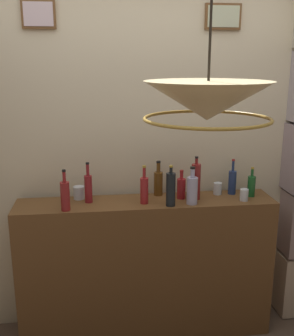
# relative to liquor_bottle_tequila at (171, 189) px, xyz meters

# --- Properties ---
(panelled_rear_partition) EXTENTS (3.05, 0.15, 2.61)m
(panelled_rear_partition) POSITION_rel_liquor_bottle_tequila_xyz_m (-0.15, 0.35, 0.24)
(panelled_rear_partition) COLOR beige
(panelled_rear_partition) RESTS_ON ground
(bar_shelf_unit) EXTENTS (1.80, 0.33, 1.03)m
(bar_shelf_unit) POSITION_rel_liquor_bottle_tequila_xyz_m (-0.15, 0.11, -0.63)
(bar_shelf_unit) COLOR brown
(bar_shelf_unit) RESTS_ON ground
(liquor_bottle_tequila) EXTENTS (0.06, 0.06, 0.28)m
(liquor_bottle_tequila) POSITION_rel_liquor_bottle_tequila_xyz_m (0.00, 0.00, 0.00)
(liquor_bottle_tequila) COLOR black
(liquor_bottle_tequila) RESTS_ON bar_shelf_unit
(liquor_bottle_bourbon) EXTENTS (0.05, 0.05, 0.28)m
(liquor_bottle_bourbon) POSITION_rel_liquor_bottle_tequila_xyz_m (-0.54, 0.14, -0.01)
(liquor_bottle_bourbon) COLOR maroon
(liquor_bottle_bourbon) RESTS_ON bar_shelf_unit
(liquor_bottle_vodka) EXTENTS (0.07, 0.07, 0.26)m
(liquor_bottle_vodka) POSITION_rel_liquor_bottle_tequila_xyz_m (0.15, 0.02, -0.02)
(liquor_bottle_vodka) COLOR silver
(liquor_bottle_vodka) RESTS_ON bar_shelf_unit
(liquor_bottle_rye) EXTENTS (0.06, 0.06, 0.26)m
(liquor_bottle_rye) POSITION_rel_liquor_bottle_tequila_xyz_m (0.49, 0.19, -0.02)
(liquor_bottle_rye) COLOR navy
(liquor_bottle_rye) RESTS_ON bar_shelf_unit
(liquor_bottle_rum) EXTENTS (0.05, 0.05, 0.21)m
(liquor_bottle_rum) POSITION_rel_liquor_bottle_tequila_xyz_m (0.61, 0.12, -0.04)
(liquor_bottle_rum) COLOR #185623
(liquor_bottle_rum) RESTS_ON bar_shelf_unit
(liquor_bottle_whiskey) EXTENTS (0.06, 0.06, 0.31)m
(liquor_bottle_whiskey) POSITION_rel_liquor_bottle_tequila_xyz_m (0.20, 0.11, 0.01)
(liquor_bottle_whiskey) COLOR maroon
(liquor_bottle_whiskey) RESTS_ON bar_shelf_unit
(liquor_bottle_brandy) EXTENTS (0.06, 0.06, 0.21)m
(liquor_bottle_brandy) POSITION_rel_liquor_bottle_tequila_xyz_m (0.10, 0.14, -0.04)
(liquor_bottle_brandy) COLOR maroon
(liquor_bottle_brandy) RESTS_ON bar_shelf_unit
(liquor_bottle_scotch) EXTENTS (0.06, 0.06, 0.27)m
(liquor_bottle_scotch) POSITION_rel_liquor_bottle_tequila_xyz_m (-0.69, -0.00, -0.01)
(liquor_bottle_scotch) COLOR maroon
(liquor_bottle_scotch) RESTS_ON bar_shelf_unit
(liquor_bottle_port) EXTENTS (0.06, 0.06, 0.25)m
(liquor_bottle_port) POSITION_rel_liquor_bottle_tequila_xyz_m (-0.05, 0.23, -0.02)
(liquor_bottle_port) COLOR #5A3813
(liquor_bottle_port) RESTS_ON bar_shelf_unit
(liquor_bottle_vermouth) EXTENTS (0.06, 0.06, 0.26)m
(liquor_bottle_vermouth) POSITION_rel_liquor_bottle_tequila_xyz_m (-0.17, 0.07, -0.02)
(liquor_bottle_vermouth) COLOR maroon
(liquor_bottle_vermouth) RESTS_ON bar_shelf_unit
(glass_tumbler_rocks) EXTENTS (0.06, 0.06, 0.08)m
(glass_tumbler_rocks) POSITION_rel_liquor_bottle_tequila_xyz_m (0.52, 0.04, -0.08)
(glass_tumbler_rocks) COLOR silver
(glass_tumbler_rocks) RESTS_ON bar_shelf_unit
(glass_tumbler_highball) EXTENTS (0.06, 0.06, 0.09)m
(glass_tumbler_highball) POSITION_rel_liquor_bottle_tequila_xyz_m (0.38, 0.19, -0.07)
(glass_tumbler_highball) COLOR silver
(glass_tumbler_highball) RESTS_ON bar_shelf_unit
(glass_tumbler_shot) EXTENTS (0.08, 0.08, 0.09)m
(glass_tumbler_shot) POSITION_rel_liquor_bottle_tequila_xyz_m (-0.61, 0.22, -0.07)
(glass_tumbler_shot) COLOR silver
(glass_tumbler_shot) RESTS_ON bar_shelf_unit
(pendant_lamp) EXTENTS (0.60, 0.60, 0.60)m
(pendant_lamp) POSITION_rel_liquor_bottle_tequila_xyz_m (0.03, -0.71, 0.64)
(pendant_lamp) COLOR beige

